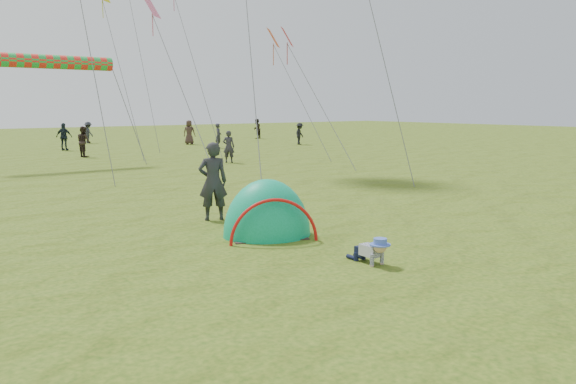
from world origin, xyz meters
TOP-DOWN VIEW (x-y plane):
  - ground at (0.00, 0.00)m, footprint 140.00×140.00m
  - crawling_toddler at (-0.18, -0.06)m, footprint 0.48×0.68m
  - popup_tent at (-0.40, 2.90)m, footprint 2.38×2.20m
  - standing_adult at (-0.49, 5.09)m, footprint 0.83×0.70m
  - crowd_person_0 at (11.75, 25.93)m, footprint 0.66×0.72m
  - crowd_person_3 at (18.23, 25.34)m, footprint 1.18×1.01m
  - crowd_person_7 at (2.48, 24.68)m, footprint 0.76×0.91m
  - crowd_person_8 at (2.95, 30.15)m, footprint 1.05×0.99m
  - crowd_person_9 at (6.40, 36.23)m, footprint 0.81×1.15m
  - crowd_person_10 at (11.91, 30.45)m, footprint 1.02×1.00m
  - crowd_person_12 at (7.22, 17.10)m, footprint 0.69×0.68m
  - crowd_person_13 at (20.04, 33.65)m, footprint 1.03×0.96m
  - rainbow_tube_kite at (-0.36, 20.50)m, footprint 6.07×0.64m
  - diamond_kite_0 at (9.81, 15.69)m, footprint 1.13×1.13m
  - diamond_kite_6 at (11.50, 19.23)m, footprint 1.27×1.27m
  - diamond_kite_11 at (1.97, 13.86)m, footprint 0.88×0.88m

SIDE VIEW (x-z plane):
  - ground at x=0.00m, z-range 0.00..0.00m
  - popup_tent at x=-0.40m, z-range -1.25..1.25m
  - crawling_toddler at x=-0.18m, z-range 0.00..0.52m
  - crowd_person_3 at x=18.23m, z-range 0.00..1.59m
  - crowd_person_12 at x=7.22m, z-range 0.00..1.60m
  - crowd_person_9 at x=6.40m, z-range 0.00..1.62m
  - crowd_person_0 at x=11.75m, z-range 0.00..1.65m
  - crowd_person_13 at x=20.04m, z-range 0.00..1.70m
  - crowd_person_7 at x=2.48m, z-range 0.00..1.70m
  - crowd_person_8 at x=2.95m, z-range 0.00..1.74m
  - crowd_person_10 at x=11.91m, z-range 0.00..1.78m
  - standing_adult at x=-0.49m, z-range 0.00..1.94m
  - rainbow_tube_kite at x=-0.36m, z-range 4.48..5.12m
  - diamond_kite_0 at x=9.81m, z-range 5.69..6.61m
  - diamond_kite_11 at x=1.97m, z-range 6.14..6.86m
  - diamond_kite_6 at x=11.50m, z-range 6.04..7.08m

